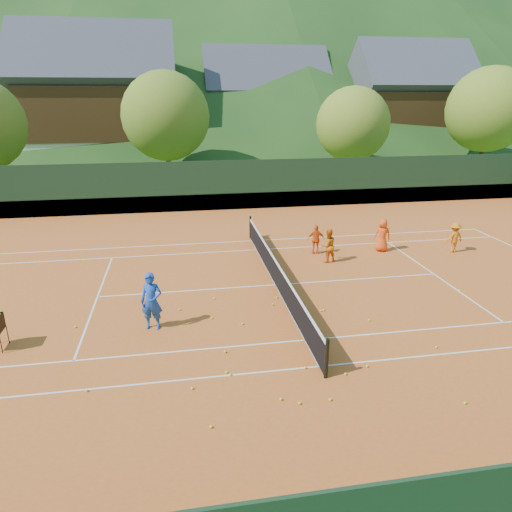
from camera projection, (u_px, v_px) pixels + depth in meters
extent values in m
plane|color=#31531A|center=(276.00, 285.00, 17.02)|extent=(400.00, 400.00, 0.00)
cube|color=#B9541E|center=(276.00, 285.00, 17.02)|extent=(40.00, 24.00, 0.02)
imported|color=#1B48B3|center=(152.00, 301.00, 13.58)|extent=(0.72, 0.54, 1.79)
imported|color=orange|center=(328.00, 246.00, 19.13)|extent=(0.80, 0.68, 1.43)
imported|color=orange|center=(316.00, 239.00, 20.13)|extent=(0.82, 0.49, 1.31)
imported|color=#F35215|center=(382.00, 235.00, 20.45)|extent=(0.80, 0.59, 1.49)
imported|color=orange|center=(454.00, 238.00, 20.33)|extent=(0.94, 0.62, 1.36)
sphere|color=#C4F428|center=(465.00, 403.00, 10.46)|extent=(0.07, 0.07, 0.07)
sphere|color=#C4F428|center=(459.00, 290.00, 16.45)|extent=(0.07, 0.07, 0.07)
sphere|color=#C4F428|center=(369.00, 320.00, 14.29)|extent=(0.07, 0.07, 0.07)
sphere|color=#C4F428|center=(300.00, 403.00, 10.45)|extent=(0.07, 0.07, 0.07)
sphere|color=#C4F428|center=(281.00, 399.00, 10.59)|extent=(0.07, 0.07, 0.07)
sphere|color=#C4F428|center=(242.00, 324.00, 14.07)|extent=(0.07, 0.07, 0.07)
sphere|color=#C4F428|center=(227.00, 372.00, 11.62)|extent=(0.07, 0.07, 0.07)
sphere|color=#C4F428|center=(436.00, 347.00, 12.77)|extent=(0.07, 0.07, 0.07)
sphere|color=#C4F428|center=(345.00, 374.00, 11.54)|extent=(0.07, 0.07, 0.07)
sphere|color=#C4F428|center=(75.00, 327.00, 13.88)|extent=(0.07, 0.07, 0.07)
sphere|color=#C4F428|center=(87.00, 391.00, 10.90)|extent=(0.07, 0.07, 0.07)
sphere|color=#C4F428|center=(324.00, 310.00, 14.95)|extent=(0.07, 0.07, 0.07)
sphere|color=#C4F428|center=(330.00, 400.00, 10.57)|extent=(0.07, 0.07, 0.07)
sphere|color=#C4F428|center=(148.00, 313.00, 14.76)|extent=(0.07, 0.07, 0.07)
sphere|color=#C4F428|center=(192.00, 388.00, 10.99)|extent=(0.07, 0.07, 0.07)
sphere|color=#C4F428|center=(230.00, 374.00, 11.53)|extent=(0.07, 0.07, 0.07)
sphere|color=#C4F428|center=(212.00, 318.00, 14.42)|extent=(0.07, 0.07, 0.07)
sphere|color=#C4F428|center=(211.00, 427.00, 9.71)|extent=(0.07, 0.07, 0.07)
sphere|color=#C4F428|center=(367.00, 366.00, 11.87)|extent=(0.07, 0.07, 0.07)
sphere|color=#C4F428|center=(214.00, 298.00, 15.81)|extent=(0.07, 0.07, 0.07)
sphere|color=#C4F428|center=(277.00, 297.00, 15.88)|extent=(0.07, 0.07, 0.07)
sphere|color=#C4F428|center=(225.00, 352.00, 12.53)|extent=(0.07, 0.07, 0.07)
sphere|color=#C4F428|center=(273.00, 304.00, 15.36)|extent=(0.07, 0.07, 0.07)
sphere|color=#C4F428|center=(321.00, 311.00, 14.91)|extent=(0.07, 0.07, 0.07)
sphere|color=#C4F428|center=(305.00, 368.00, 11.81)|extent=(0.07, 0.07, 0.07)
sphere|color=#C4F428|center=(180.00, 309.00, 14.99)|extent=(0.07, 0.07, 0.07)
cube|color=silver|center=(320.00, 366.00, 11.92)|extent=(23.77, 0.06, 0.00)
cube|color=white|center=(252.00, 241.00, 22.11)|extent=(23.77, 0.06, 0.00)
cube|color=silver|center=(305.00, 340.00, 13.19)|extent=(23.77, 0.06, 0.00)
cube|color=white|center=(257.00, 250.00, 20.83)|extent=(23.77, 0.06, 0.00)
cube|color=white|center=(97.00, 297.00, 15.99)|extent=(0.06, 8.23, 0.00)
cube|color=white|center=(434.00, 274.00, 18.03)|extent=(0.06, 8.23, 0.00)
cube|color=white|center=(276.00, 285.00, 17.01)|extent=(12.80, 0.06, 0.00)
cube|color=silver|center=(276.00, 285.00, 17.01)|extent=(0.06, 10.97, 0.00)
cube|color=black|center=(276.00, 274.00, 16.86)|extent=(0.03, 11.97, 0.90)
cube|color=white|center=(276.00, 262.00, 16.71)|extent=(0.05, 11.97, 0.06)
cylinder|color=black|center=(327.00, 359.00, 11.27)|extent=(0.10, 0.10, 1.10)
cylinder|color=black|center=(250.00, 227.00, 22.39)|extent=(0.10, 0.10, 1.10)
cube|color=black|center=(235.00, 185.00, 27.65)|extent=(40.00, 0.05, 3.00)
cube|color=#195828|center=(235.00, 201.00, 27.99)|extent=(40.40, 0.05, 1.00)
cylinder|color=black|center=(1.00, 345.00, 12.44)|extent=(0.02, 0.02, 0.55)
cylinder|color=black|center=(8.00, 335.00, 12.95)|extent=(0.02, 0.02, 0.55)
cube|color=black|center=(1.00, 323.00, 12.52)|extent=(0.02, 0.55, 0.45)
sphere|color=#CCE526|center=(0.00, 314.00, 12.64)|extent=(0.07, 0.07, 0.07)
cube|color=beige|center=(105.00, 154.00, 42.80)|extent=(12.00, 9.00, 2.88)
cube|color=#37200F|center=(101.00, 113.00, 41.56)|extent=(12.24, 9.18, 4.48)
cube|color=#3E3E45|center=(97.00, 79.00, 40.60)|extent=(13.80, 9.93, 9.93)
cube|color=beige|center=(264.00, 148.00, 49.12)|extent=(11.00, 8.00, 2.52)
cube|color=#3B1E10|center=(265.00, 117.00, 48.04)|extent=(11.22, 8.16, 3.92)
cube|color=#3F3E46|center=(265.00, 91.00, 47.18)|extent=(12.65, 8.82, 8.82)
cube|color=beige|center=(403.00, 149.00, 47.61)|extent=(10.00, 8.00, 2.70)
cube|color=#331F0E|center=(407.00, 114.00, 46.45)|extent=(10.20, 8.16, 4.20)
cube|color=#42434A|center=(410.00, 86.00, 45.54)|extent=(11.50, 8.82, 8.82)
cylinder|color=#3C2718|center=(169.00, 168.00, 34.47)|extent=(0.36, 0.36, 2.88)
sphere|color=#48721E|center=(166.00, 116.00, 33.20)|extent=(6.40, 6.40, 6.40)
cylinder|color=#3E2919|center=(350.00, 168.00, 35.83)|extent=(0.36, 0.36, 2.52)
sphere|color=#547B20|center=(353.00, 124.00, 34.73)|extent=(5.60, 5.60, 5.60)
cylinder|color=#3E2719|center=(481.00, 159.00, 38.58)|extent=(0.36, 0.36, 3.06)
sphere|color=#507820|center=(489.00, 110.00, 37.24)|extent=(6.80, 6.80, 6.80)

